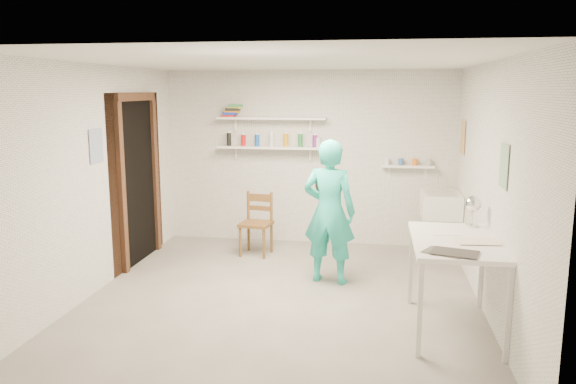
# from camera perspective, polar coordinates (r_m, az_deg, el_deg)

# --- Properties ---
(floor) EXTENTS (4.00, 4.50, 0.02)m
(floor) POSITION_cam_1_polar(r_m,az_deg,el_deg) (5.93, -0.61, -10.83)
(floor) COLOR slate
(floor) RESTS_ON ground
(ceiling) EXTENTS (4.00, 4.50, 0.02)m
(ceiling) POSITION_cam_1_polar(r_m,az_deg,el_deg) (5.54, -0.66, 13.23)
(ceiling) COLOR silver
(ceiling) RESTS_ON wall_back
(wall_back) EXTENTS (4.00, 0.02, 2.40)m
(wall_back) POSITION_cam_1_polar(r_m,az_deg,el_deg) (7.82, 2.11, 3.49)
(wall_back) COLOR silver
(wall_back) RESTS_ON ground
(wall_front) EXTENTS (4.00, 0.02, 2.40)m
(wall_front) POSITION_cam_1_polar(r_m,az_deg,el_deg) (3.45, -6.88, -5.37)
(wall_front) COLOR silver
(wall_front) RESTS_ON ground
(wall_left) EXTENTS (0.02, 4.50, 2.40)m
(wall_left) POSITION_cam_1_polar(r_m,az_deg,el_deg) (6.26, -19.10, 1.21)
(wall_left) COLOR silver
(wall_left) RESTS_ON ground
(wall_right) EXTENTS (0.02, 4.50, 2.40)m
(wall_right) POSITION_cam_1_polar(r_m,az_deg,el_deg) (5.64, 19.95, 0.22)
(wall_right) COLOR silver
(wall_right) RESTS_ON ground
(doorway_recess) EXTENTS (0.02, 0.90, 2.00)m
(doorway_recess) POSITION_cam_1_polar(r_m,az_deg,el_deg) (7.21, -14.99, 0.96)
(doorway_recess) COLOR black
(doorway_recess) RESTS_ON wall_left
(corridor_box) EXTENTS (1.40, 1.50, 2.10)m
(corridor_box) POSITION_cam_1_polar(r_m,az_deg,el_deg) (7.52, -19.97, 1.45)
(corridor_box) COLOR brown
(corridor_box) RESTS_ON ground
(door_lintel) EXTENTS (0.06, 1.05, 0.10)m
(door_lintel) POSITION_cam_1_polar(r_m,az_deg,el_deg) (7.12, -15.24, 9.33)
(door_lintel) COLOR brown
(door_lintel) RESTS_ON wall_left
(door_jamb_near) EXTENTS (0.06, 0.10, 2.00)m
(door_jamb_near) POSITION_cam_1_polar(r_m,az_deg,el_deg) (6.76, -16.54, 0.27)
(door_jamb_near) COLOR brown
(door_jamb_near) RESTS_ON ground
(door_jamb_far) EXTENTS (0.06, 0.10, 2.00)m
(door_jamb_far) POSITION_cam_1_polar(r_m,az_deg,el_deg) (7.66, -13.36, 1.56)
(door_jamb_far) COLOR brown
(door_jamb_far) RESTS_ON ground
(shelf_lower) EXTENTS (1.50, 0.22, 0.03)m
(shelf_lower) POSITION_cam_1_polar(r_m,az_deg,el_deg) (7.75, -1.68, 4.55)
(shelf_lower) COLOR white
(shelf_lower) RESTS_ON wall_back
(shelf_upper) EXTENTS (1.50, 0.22, 0.03)m
(shelf_upper) POSITION_cam_1_polar(r_m,az_deg,el_deg) (7.72, -1.69, 7.50)
(shelf_upper) COLOR white
(shelf_upper) RESTS_ON wall_back
(ledge_shelf) EXTENTS (0.70, 0.14, 0.03)m
(ledge_shelf) POSITION_cam_1_polar(r_m,az_deg,el_deg) (7.70, 12.06, 2.56)
(ledge_shelf) COLOR white
(ledge_shelf) RESTS_ON wall_back
(poster_left) EXTENTS (0.01, 0.28, 0.36)m
(poster_left) POSITION_cam_1_polar(r_m,az_deg,el_deg) (6.25, -18.90, 4.45)
(poster_left) COLOR #334C7F
(poster_left) RESTS_ON wall_left
(poster_right_a) EXTENTS (0.01, 0.34, 0.42)m
(poster_right_a) POSITION_cam_1_polar(r_m,az_deg,el_deg) (7.35, 17.32, 5.34)
(poster_right_a) COLOR #995933
(poster_right_a) RESTS_ON wall_right
(poster_right_b) EXTENTS (0.01, 0.30, 0.38)m
(poster_right_b) POSITION_cam_1_polar(r_m,az_deg,el_deg) (5.06, 21.08, 2.49)
(poster_right_b) COLOR #3F724C
(poster_right_b) RESTS_ON wall_right
(belfast_sink) EXTENTS (0.48, 0.60, 0.30)m
(belfast_sink) POSITION_cam_1_polar(r_m,az_deg,el_deg) (7.34, 15.24, -1.27)
(belfast_sink) COLOR white
(belfast_sink) RESTS_ON wall_right
(man) EXTENTS (0.64, 0.48, 1.61)m
(man) POSITION_cam_1_polar(r_m,az_deg,el_deg) (6.22, 4.21, -2.01)
(man) COLOR #27C5B1
(man) RESTS_ON ground
(wall_clock) EXTENTS (0.29, 0.08, 0.29)m
(wall_clock) POSITION_cam_1_polar(r_m,az_deg,el_deg) (6.38, 4.07, 0.77)
(wall_clock) COLOR beige
(wall_clock) RESTS_ON man
(wooden_chair) EXTENTS (0.43, 0.42, 0.82)m
(wooden_chair) POSITION_cam_1_polar(r_m,az_deg,el_deg) (7.32, -3.28, -3.27)
(wooden_chair) COLOR brown
(wooden_chair) RESTS_ON ground
(work_table) EXTENTS (0.76, 1.26, 0.84)m
(work_table) POSITION_cam_1_polar(r_m,az_deg,el_deg) (5.27, 16.50, -9.04)
(work_table) COLOR white
(work_table) RESTS_ON ground
(desk_lamp) EXTENTS (0.16, 0.16, 0.16)m
(desk_lamp) POSITION_cam_1_polar(r_m,az_deg,el_deg) (5.62, 18.28, -1.17)
(desk_lamp) COLOR silver
(desk_lamp) RESTS_ON work_table
(spray_cans) EXTENTS (1.26, 0.06, 0.17)m
(spray_cans) POSITION_cam_1_polar(r_m,az_deg,el_deg) (7.74, -1.68, 5.28)
(spray_cans) COLOR black
(spray_cans) RESTS_ON shelf_lower
(book_stack) EXTENTS (0.28, 0.14, 0.17)m
(book_stack) POSITION_cam_1_polar(r_m,az_deg,el_deg) (7.84, -5.69, 8.22)
(book_stack) COLOR red
(book_stack) RESTS_ON shelf_upper
(ledge_pots) EXTENTS (0.48, 0.07, 0.09)m
(ledge_pots) POSITION_cam_1_polar(r_m,az_deg,el_deg) (7.69, 12.08, 3.01)
(ledge_pots) COLOR silver
(ledge_pots) RESTS_ON ledge_shelf
(papers) EXTENTS (0.30, 0.22, 0.02)m
(papers) POSITION_cam_1_polar(r_m,az_deg,el_deg) (5.15, 16.74, -4.53)
(papers) COLOR silver
(papers) RESTS_ON work_table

